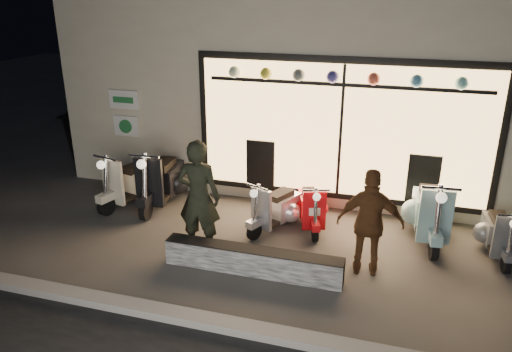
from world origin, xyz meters
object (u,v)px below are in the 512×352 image
at_px(graffiti_barrier, 253,261).
at_px(scooter_red, 310,206).
at_px(scooter_silver, 279,207).
at_px(woman, 370,223).
at_px(man, 199,197).

bearing_deg(graffiti_barrier, scooter_red, 74.43).
distance_m(scooter_silver, scooter_red, 0.57).
xyz_separation_m(scooter_red, woman, (1.11, -1.34, 0.47)).
xyz_separation_m(scooter_red, man, (-1.50, -1.44, 0.58)).
bearing_deg(graffiti_barrier, scooter_silver, 90.58).
xyz_separation_m(graffiti_barrier, woman, (1.62, 0.49, 0.62)).
distance_m(scooter_silver, man, 1.66).
height_order(graffiti_barrier, scooter_red, scooter_red).
bearing_deg(scooter_red, graffiti_barrier, -123.87).
relative_size(scooter_red, man, 0.65).
relative_size(man, woman, 1.14).
relative_size(scooter_red, woman, 0.75).
height_order(graffiti_barrier, man, man).
xyz_separation_m(graffiti_barrier, scooter_silver, (-0.02, 1.61, 0.17)).
bearing_deg(man, graffiti_barrier, 154.78).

